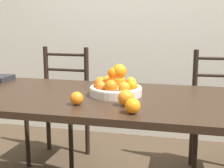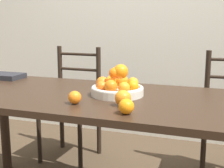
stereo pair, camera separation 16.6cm
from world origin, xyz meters
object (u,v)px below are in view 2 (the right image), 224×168
orange_loose_2 (126,106)px  chair_left (72,104)px  book_stack (6,76)px  orange_loose_1 (75,97)px  fruit_bowl (117,86)px  orange_loose_0 (123,98)px

orange_loose_2 → chair_left: (-0.80, 1.03, -0.31)m
chair_left → book_stack: size_ratio=3.98×
orange_loose_1 → chair_left: bearing=118.1°
fruit_bowl → book_stack: size_ratio=1.24×
orange_loose_0 → orange_loose_2: bearing=-66.1°
fruit_bowl → orange_loose_0: bearing=-64.6°
orange_loose_0 → chair_left: chair_left is taller
orange_loose_1 → orange_loose_0: bearing=9.6°
orange_loose_2 → chair_left: 1.34m
orange_loose_2 → chair_left: chair_left is taller
fruit_bowl → orange_loose_2: size_ratio=4.18×
orange_loose_1 → chair_left: chair_left is taller
orange_loose_0 → orange_loose_1: (-0.24, -0.04, -0.01)m
fruit_bowl → book_stack: fruit_bowl is taller
orange_loose_1 → book_stack: size_ratio=0.28×
orange_loose_2 → fruit_bowl: bearing=114.8°
fruit_bowl → orange_loose_2: fruit_bowl is taller
orange_loose_0 → chair_left: 1.21m
orange_loose_0 → book_stack: orange_loose_0 is taller
fruit_bowl → chair_left: chair_left is taller
fruit_bowl → chair_left: bearing=133.1°
chair_left → book_stack: (-0.30, -0.45, 0.29)m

